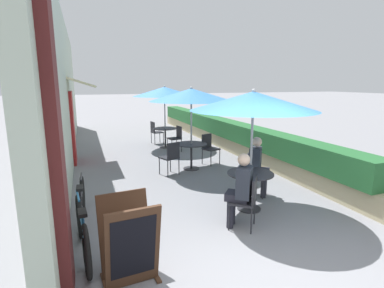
% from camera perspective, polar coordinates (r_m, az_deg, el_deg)
% --- Properties ---
extents(ground_plane, '(120.00, 120.00, 0.00)m').
position_cam_1_polar(ground_plane, '(4.16, 15.45, -23.10)').
color(ground_plane, gray).
extents(cafe_facade_wall, '(0.98, 14.71, 4.20)m').
position_cam_1_polar(cafe_facade_wall, '(9.97, -22.99, 9.28)').
color(cafe_facade_wall, '#B2C1AD').
rests_on(cafe_facade_wall, ground_plane).
extents(planter_hedge, '(0.60, 13.71, 1.01)m').
position_cam_1_polar(planter_hedge, '(11.24, 5.71, 2.34)').
color(planter_hedge, tan).
rests_on(planter_hedge, ground_plane).
extents(patio_table_near, '(0.85, 0.85, 0.71)m').
position_cam_1_polar(patio_table_near, '(5.68, 10.99, -7.07)').
color(patio_table_near, '#28282D').
rests_on(patio_table_near, ground_plane).
extents(patio_umbrella_near, '(2.24, 2.24, 2.24)m').
position_cam_1_polar(patio_umbrella_near, '(5.40, 11.60, 8.01)').
color(patio_umbrella_near, '#B7B7BC').
rests_on(patio_umbrella_near, ground_plane).
extents(cafe_chair_near_left, '(0.56, 0.56, 0.87)m').
position_cam_1_polar(cafe_chair_near_left, '(6.43, 11.36, -5.10)').
color(cafe_chair_near_left, '#232328').
rests_on(cafe_chair_near_left, ground_plane).
extents(seated_patron_near_left, '(0.51, 0.50, 1.25)m').
position_cam_1_polar(seated_patron_near_left, '(6.37, 12.42, -3.71)').
color(seated_patron_near_left, '#23232D').
rests_on(seated_patron_near_left, ground_plane).
extents(cafe_chair_near_right, '(0.56, 0.56, 0.87)m').
position_cam_1_polar(cafe_chair_near_right, '(4.97, 10.49, -10.11)').
color(cafe_chair_near_right, '#232328').
rests_on(cafe_chair_near_right, ground_plane).
extents(seated_patron_near_right, '(0.51, 0.50, 1.25)m').
position_cam_1_polar(seated_patron_near_right, '(4.93, 9.26, -8.15)').
color(seated_patron_near_right, '#23232D').
rests_on(seated_patron_near_right, ground_plane).
extents(patio_table_mid, '(0.85, 0.85, 0.71)m').
position_cam_1_polar(patio_table_mid, '(8.16, -0.13, -1.12)').
color(patio_table_mid, '#28282D').
rests_on(patio_table_mid, ground_plane).
extents(patio_umbrella_mid, '(2.24, 2.24, 2.24)m').
position_cam_1_polar(patio_umbrella_mid, '(7.97, -0.14, 9.34)').
color(patio_umbrella_mid, '#B7B7BC').
rests_on(patio_umbrella_mid, ground_plane).
extents(cafe_chair_mid_left, '(0.52, 0.52, 0.87)m').
position_cam_1_polar(cafe_chair_mid_left, '(7.64, -4.06, -2.22)').
color(cafe_chair_mid_left, '#232328').
rests_on(cafe_chair_mid_left, ground_plane).
extents(cafe_chair_mid_right, '(0.52, 0.52, 0.87)m').
position_cam_1_polar(cafe_chair_mid_right, '(8.74, 3.30, -0.44)').
color(cafe_chair_mid_right, '#232328').
rests_on(cafe_chair_mid_right, ground_plane).
extents(patio_table_far, '(0.85, 0.85, 0.71)m').
position_cam_1_polar(patio_table_far, '(10.98, -5.12, 2.14)').
color(patio_table_far, '#28282D').
rests_on(patio_table_far, ground_plane).
extents(patio_umbrella_far, '(2.24, 2.24, 2.24)m').
position_cam_1_polar(patio_umbrella_far, '(10.84, -5.27, 9.90)').
color(patio_umbrella_far, '#B7B7BC').
rests_on(patio_umbrella_far, ground_plane).
extents(cafe_chair_far_left, '(0.46, 0.46, 0.87)m').
position_cam_1_polar(cafe_chair_far_left, '(10.33, -3.01, 1.45)').
color(cafe_chair_far_left, '#232328').
rests_on(cafe_chair_far_left, ground_plane).
extents(cafe_chair_far_right, '(0.46, 0.46, 0.87)m').
position_cam_1_polar(cafe_chair_far_right, '(11.65, -6.99, 2.54)').
color(cafe_chair_far_right, '#232328').
rests_on(cafe_chair_far_right, ground_plane).
extents(bicycle_leaning, '(0.20, 1.73, 0.77)m').
position_cam_1_polar(bicycle_leaning, '(4.50, -20.12, -15.34)').
color(bicycle_leaning, black).
rests_on(bicycle_leaning, ground_plane).
extents(bicycle_second, '(0.11, 1.72, 0.75)m').
position_cam_1_polar(bicycle_second, '(5.44, -20.24, -10.66)').
color(bicycle_second, black).
rests_on(bicycle_second, ground_plane).
extents(menu_board, '(0.69, 0.69, 1.02)m').
position_cam_1_polar(menu_board, '(3.79, -11.96, -17.60)').
color(menu_board, '#422819').
rests_on(menu_board, ground_plane).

